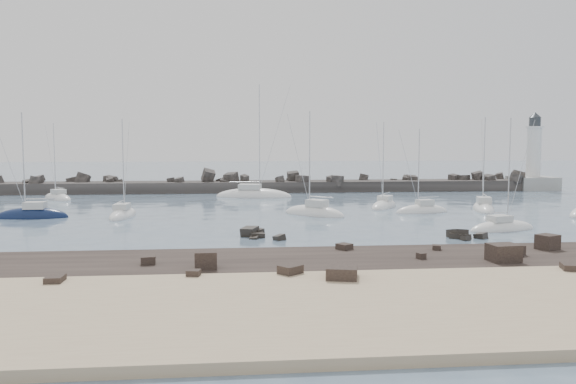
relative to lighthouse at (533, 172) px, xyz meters
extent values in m
plane|color=slate|center=(-47.00, -38.00, -3.09)|extent=(400.00, 400.00, 0.00)
cube|color=#C6AE89|center=(-47.00, -70.00, -3.09)|extent=(140.00, 14.00, 1.00)
cube|color=black|center=(-47.00, -60.00, -3.09)|extent=(140.00, 12.00, 0.70)
cube|color=black|center=(-35.57, -60.61, -2.15)|extent=(2.09, 1.78, 1.18)
cube|color=black|center=(-45.51, -55.31, -2.53)|extent=(1.35, 1.37, 0.43)
cube|color=black|center=(-40.87, -59.28, -2.53)|extent=(0.65, 0.71, 0.42)
cube|color=black|center=(-38.61, -56.14, -2.56)|extent=(0.81, 0.88, 0.36)
cube|color=black|center=(-30.18, -56.76, -2.18)|extent=(1.87, 1.79, 1.12)
cube|color=black|center=(-33.72, -58.65, -2.40)|extent=(1.53, 1.49, 0.69)
cube|color=black|center=(-32.94, -64.11, -2.48)|extent=(1.36, 1.52, 0.53)
cube|color=black|center=(-55.63, -60.76, -2.18)|extent=(1.45, 1.57, 1.12)
cube|color=black|center=(-63.99, -64.21, -2.50)|extent=(0.95, 1.23, 0.49)
cube|color=black|center=(-56.24, -63.46, -2.49)|extent=(0.89, 0.85, 0.50)
cube|color=black|center=(-59.52, -59.24, -2.47)|extent=(1.02, 0.96, 0.54)
cube|color=black|center=(-47.53, -64.82, -2.32)|extent=(2.17, 2.32, 0.85)
cube|color=black|center=(-50.44, -63.46, -2.41)|extent=(1.66, 1.63, 0.66)
cube|color=black|center=(-52.42, -46.65, -2.87)|extent=(1.90, 1.83, 1.41)
cube|color=black|center=(-51.71, -46.31, -2.82)|extent=(1.29, 1.30, 0.77)
cube|color=black|center=(-49.94, -48.78, -2.96)|extent=(1.26, 1.13, 0.82)
cube|color=black|center=(-51.82, -47.23, -2.98)|extent=(1.43, 1.39, 0.77)
cube|color=black|center=(-52.09, -48.09, -3.18)|extent=(0.95, 0.90, 0.75)
cube|color=black|center=(-52.34, -45.87, -3.04)|extent=(1.53, 1.72, 1.28)
cube|color=black|center=(-34.36, -49.35, -3.01)|extent=(1.38, 1.32, 0.81)
cube|color=black|center=(-34.02, -48.94, -3.00)|extent=(1.90, 1.96, 1.60)
cube|color=black|center=(-33.95, -50.47, -2.93)|extent=(0.94, 0.96, 0.60)
cube|color=black|center=(-32.16, -49.64, -3.09)|extent=(1.42, 1.36, 1.13)
cube|color=black|center=(-33.77, -49.71, -3.12)|extent=(1.20, 1.33, 0.94)
cube|color=#2D2A28|center=(-54.50, 0.00, -2.89)|extent=(115.00, 6.00, 3.20)
cube|color=#2D2A28|center=(-54.34, -0.64, -0.73)|extent=(2.84, 2.68, 2.29)
cube|color=#2D2A28|center=(-74.76, 0.29, -1.02)|extent=(1.48, 1.56, 1.45)
cube|color=#2D2A28|center=(-86.61, 2.16, -1.29)|extent=(1.25, 1.31, 1.11)
cube|color=#2D2A28|center=(-36.28, -2.26, -1.15)|extent=(2.42, 2.28, 1.86)
cube|color=#2D2A28|center=(-22.23, 0.92, -1.18)|extent=(1.89, 2.24, 1.64)
cube|color=#2D2A28|center=(-10.29, 0.16, -0.66)|extent=(2.11, 1.82, 2.05)
cube|color=#2D2A28|center=(-87.62, 0.13, -1.32)|extent=(1.58, 1.57, 1.20)
cube|color=#2D2A28|center=(-14.63, 0.54, -0.93)|extent=(2.02, 2.15, 1.48)
cube|color=#2D2A28|center=(-55.17, -0.81, -1.44)|extent=(2.50, 2.27, 1.93)
cube|color=#2D2A28|center=(-58.39, -0.06, -1.20)|extent=(1.65, 1.62, 1.17)
cube|color=#2D2A28|center=(-30.72, 2.03, -1.04)|extent=(2.17, 2.14, 1.90)
cube|color=#2D2A28|center=(-73.36, 1.33, -1.29)|extent=(1.05, 1.26, 0.96)
cube|color=#2D2A28|center=(-4.26, -2.47, -0.91)|extent=(2.99, 2.74, 2.19)
cube|color=#2D2A28|center=(-43.62, 0.34, -0.63)|extent=(2.19, 2.05, 2.27)
cube|color=#2D2A28|center=(-10.18, 0.08, -0.92)|extent=(2.09, 2.09, 1.60)
cube|color=#2D2A28|center=(-86.21, -1.55, -1.11)|extent=(2.26, 2.11, 2.27)
cube|color=#2D2A28|center=(-58.29, -0.16, -0.36)|extent=(2.64, 2.76, 2.94)
cube|color=#2D2A28|center=(-12.89, 0.77, -1.15)|extent=(3.26, 3.34, 1.55)
cube|color=#2D2A28|center=(-46.11, -1.60, -0.94)|extent=(1.70, 1.72, 1.52)
cube|color=#2D2A28|center=(-74.89, 1.98, -1.30)|extent=(2.23, 1.94, 1.60)
cube|color=#2D2A28|center=(-5.01, 2.50, -0.93)|extent=(2.13, 2.04, 1.75)
cube|color=#2D2A28|center=(-44.10, 1.25, -1.34)|extent=(1.26, 1.38, 1.03)
cube|color=#2D2A28|center=(-42.19, -1.74, -0.90)|extent=(2.59, 2.48, 1.45)
cube|color=#2D2A28|center=(-8.88, -0.91, -1.09)|extent=(2.52, 2.59, 1.69)
cube|color=#2D2A28|center=(-64.61, -0.06, -1.08)|extent=(1.58, 1.60, 1.18)
cube|color=#2D2A28|center=(-81.63, 2.26, -1.12)|extent=(2.03, 1.74, 1.44)
cube|color=#2D2A28|center=(-54.08, 1.66, -1.02)|extent=(1.76, 2.08, 1.44)
cube|color=#2D2A28|center=(-1.61, 2.30, -0.86)|extent=(3.07, 2.66, 2.59)
cube|color=#2D2A28|center=(-25.53, 0.99, -1.44)|extent=(1.34, 1.30, 0.83)
cube|color=#2D2A28|center=(-79.49, 1.31, -0.83)|extent=(2.38, 2.24, 2.63)
cube|color=#2D2A28|center=(-52.09, -1.60, -0.77)|extent=(1.57, 1.88, 1.65)
cube|color=#2D2A28|center=(-87.14, 2.20, -0.93)|extent=(2.18, 2.21, 1.73)
cube|color=#2D2A28|center=(-56.40, 1.07, -1.45)|extent=(1.42, 1.35, 1.40)
cube|color=#2D2A28|center=(-63.02, -1.19, -1.24)|extent=(1.82, 1.73, 1.77)
cube|color=#2D2A28|center=(-37.17, -1.81, -0.93)|extent=(1.99, 2.10, 1.45)
cube|color=#2D2A28|center=(-87.78, -0.94, -1.35)|extent=(1.61, 1.74, 1.41)
cube|color=#2D2A28|center=(-75.17, 2.04, -1.15)|extent=(2.38, 2.25, 1.85)
cube|color=#2D2A28|center=(-22.67, 1.29, -1.22)|extent=(2.53, 2.54, 1.66)
cube|color=gray|center=(0.00, 0.00, -2.29)|extent=(7.00, 7.00, 3.00)
cylinder|color=white|center=(0.00, 0.00, 3.71)|extent=(2.50, 2.50, 9.00)
cylinder|color=white|center=(0.00, 0.00, 8.13)|extent=(3.20, 3.20, 0.25)
cylinder|color=#2F3338|center=(0.00, 0.00, 9.01)|extent=(2.00, 2.00, 1.60)
cone|color=#2F3338|center=(0.00, 0.00, 10.31)|extent=(2.20, 2.20, 1.00)
ellipsoid|color=white|center=(-80.13, -10.57, -3.04)|extent=(6.70, 7.50, 1.98)
cube|color=silver|center=(-79.88, -10.87, -1.88)|extent=(2.56, 2.66, 0.64)
cylinder|color=silver|center=(-80.51, -10.09, 3.00)|extent=(0.11, 0.11, 10.41)
cylinder|color=silver|center=(-79.55, -11.29, -1.29)|extent=(2.01, 2.46, 0.09)
ellipsoid|color=#0E1B3E|center=(-76.51, -31.83, -3.04)|extent=(8.01, 2.66, 2.27)
cube|color=silver|center=(-76.11, -31.82, -1.68)|extent=(2.26, 1.66, 0.79)
cylinder|color=silver|center=(-77.14, -31.85, 3.29)|extent=(0.14, 0.14, 10.73)
cylinder|color=silver|center=(-75.55, -31.81, -0.94)|extent=(3.18, 0.19, 0.11)
ellipsoid|color=white|center=(-66.47, -31.86, -3.04)|extent=(2.95, 7.72, 1.99)
cube|color=silver|center=(-66.50, -32.23, -1.87)|extent=(1.69, 2.23, 0.65)
cylinder|color=silver|center=(-66.42, -31.25, 2.90)|extent=(0.11, 0.11, 10.19)
cylinder|color=silver|center=(-66.54, -32.76, -1.26)|extent=(0.34, 3.02, 0.09)
ellipsoid|color=white|center=(-50.86, -9.94, -3.04)|extent=(12.38, 5.99, 2.76)
cube|color=silver|center=(-51.44, -9.82, -1.47)|extent=(3.74, 3.01, 0.80)
cylinder|color=silver|center=(-49.92, -10.13, 6.15)|extent=(0.14, 0.14, 16.04)
cylinder|color=silver|center=(-52.25, -9.65, -0.72)|extent=(4.68, 1.06, 0.11)
ellipsoid|color=white|center=(-44.59, -32.42, -3.04)|extent=(7.75, 7.31, 2.31)
cube|color=silver|center=(-44.28, -32.69, -1.66)|extent=(2.79, 2.74, 0.80)
cylinder|color=silver|center=(-45.07, -31.99, 3.43)|extent=(0.14, 0.14, 10.99)
cylinder|color=silver|center=(-43.86, -33.07, -0.92)|extent=(2.50, 2.26, 0.11)
ellipsoid|color=white|center=(-34.37, -25.46, -3.04)|extent=(6.01, 7.62, 1.96)
cube|color=silver|center=(-34.17, -25.14, -1.89)|extent=(2.41, 2.60, 0.64)
cylinder|color=silver|center=(-34.70, -25.97, 2.88)|extent=(0.11, 0.11, 10.18)
cylinder|color=silver|center=(-33.89, -24.69, -1.30)|extent=(1.69, 2.60, 0.09)
ellipsoid|color=white|center=(-28.08, -45.34, -3.04)|extent=(7.69, 4.14, 1.88)
cube|color=silver|center=(-28.43, -45.44, -1.94)|extent=(2.38, 1.97, 0.60)
cylinder|color=silver|center=(-27.51, -45.18, 2.72)|extent=(0.10, 0.10, 9.92)
cylinder|color=silver|center=(-28.93, -45.57, -1.38)|extent=(2.86, 0.86, 0.09)
ellipsoid|color=white|center=(-31.28, -31.33, -3.04)|extent=(7.07, 3.30, 1.96)
cube|color=silver|center=(-30.95, -31.27, -1.86)|extent=(2.12, 1.69, 0.69)
cylinder|color=silver|center=(-31.82, -31.43, 2.38)|extent=(0.12, 0.12, 9.18)
cylinder|color=silver|center=(-30.48, -31.19, -1.22)|extent=(2.69, 0.59, 0.10)
ellipsoid|color=white|center=(-22.92, -29.88, -3.04)|extent=(4.60, 8.21, 2.18)
cube|color=silver|center=(-23.03, -30.25, -1.74)|extent=(2.15, 2.56, 0.75)
cylinder|color=silver|center=(-22.74, -29.28, 3.18)|extent=(0.13, 0.13, 10.59)
cylinder|color=silver|center=(-23.19, -30.78, -1.05)|extent=(1.01, 3.03, 0.11)
camera|label=1|loc=(-53.73, -96.69, 5.29)|focal=35.00mm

